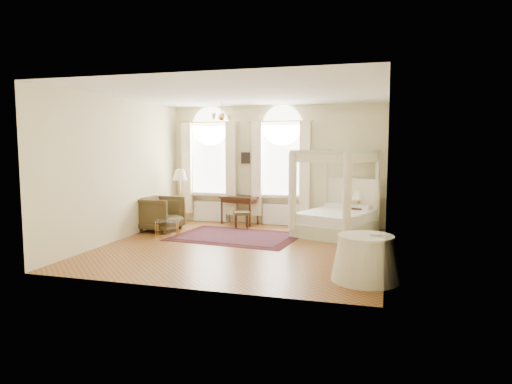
# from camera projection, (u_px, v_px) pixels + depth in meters

# --- Properties ---
(ground) EXTENTS (6.00, 6.00, 0.00)m
(ground) POSITION_uv_depth(u_px,v_px,m) (242.00, 247.00, 9.96)
(ground) COLOR brown
(ground) RESTS_ON ground
(room_walls) EXTENTS (6.00, 6.00, 6.00)m
(room_walls) POSITION_uv_depth(u_px,v_px,m) (242.00, 156.00, 9.75)
(room_walls) COLOR beige
(room_walls) RESTS_ON ground
(window_left) EXTENTS (1.62, 0.27, 3.29)m
(window_left) POSITION_uv_depth(u_px,v_px,m) (210.00, 170.00, 13.07)
(window_left) COLOR silver
(window_left) RESTS_ON room_walls
(window_right) EXTENTS (1.62, 0.27, 3.29)m
(window_right) POSITION_uv_depth(u_px,v_px,m) (281.00, 172.00, 12.49)
(window_right) COLOR silver
(window_right) RESTS_ON room_walls
(chandelier) EXTENTS (0.51, 0.45, 0.50)m
(chandelier) POSITION_uv_depth(u_px,v_px,m) (222.00, 116.00, 11.05)
(chandelier) COLOR gold
(chandelier) RESTS_ON room_walls
(wall_pictures) EXTENTS (2.54, 0.03, 0.39)m
(wall_pictures) POSITION_uv_depth(u_px,v_px,m) (278.00, 157.00, 12.57)
(wall_pictures) COLOR black
(wall_pictures) RESTS_ON room_walls
(canopy_bed) EXTENTS (2.12, 2.33, 2.10)m
(canopy_bed) POSITION_uv_depth(u_px,v_px,m) (335.00, 216.00, 11.27)
(canopy_bed) COLOR beige
(canopy_bed) RESTS_ON ground
(nightstand) EXTENTS (0.50, 0.47, 0.62)m
(nightstand) POSITION_uv_depth(u_px,v_px,m) (356.00, 219.00, 11.79)
(nightstand) COLOR #3C1B10
(nightstand) RESTS_ON ground
(nightstand_lamp) EXTENTS (0.27, 0.27, 0.40)m
(nightstand_lamp) POSITION_uv_depth(u_px,v_px,m) (357.00, 197.00, 11.78)
(nightstand_lamp) COLOR gold
(nightstand_lamp) RESTS_ON nightstand
(writing_desk) EXTENTS (1.16, 0.80, 0.79)m
(writing_desk) POSITION_uv_depth(u_px,v_px,m) (240.00, 200.00, 12.73)
(writing_desk) COLOR #3C1B10
(writing_desk) RESTS_ON ground
(laptop) EXTENTS (0.36, 0.31, 0.02)m
(laptop) POSITION_uv_depth(u_px,v_px,m) (245.00, 196.00, 12.61)
(laptop) COLOR black
(laptop) RESTS_ON writing_desk
(stool) EXTENTS (0.52, 0.52, 0.46)m
(stool) POSITION_uv_depth(u_px,v_px,m) (241.00, 214.00, 12.09)
(stool) COLOR #4C3D20
(stool) RESTS_ON ground
(armchair) EXTENTS (1.05, 1.02, 0.89)m
(armchair) POSITION_uv_depth(u_px,v_px,m) (161.00, 214.00, 11.78)
(armchair) COLOR #41341C
(armchair) RESTS_ON ground
(coffee_table) EXTENTS (0.68, 0.57, 0.39)m
(coffee_table) POSITION_uv_depth(u_px,v_px,m) (167.00, 222.00, 11.07)
(coffee_table) COLOR white
(coffee_table) RESTS_ON ground
(floor_lamp) EXTENTS (0.40, 0.40, 1.54)m
(floor_lamp) POSITION_uv_depth(u_px,v_px,m) (180.00, 178.00, 12.55)
(floor_lamp) COLOR gold
(floor_lamp) RESTS_ON ground
(oriental_rug) EXTENTS (3.14, 2.40, 0.01)m
(oriental_rug) POSITION_uv_depth(u_px,v_px,m) (236.00, 236.00, 11.05)
(oriental_rug) COLOR #3A0E0E
(oriental_rug) RESTS_ON ground
(side_table) EXTENTS (1.11, 1.11, 0.76)m
(side_table) POSITION_uv_depth(u_px,v_px,m) (365.00, 258.00, 7.46)
(side_table) COLOR silver
(side_table) RESTS_ON ground
(book) EXTENTS (0.20, 0.27, 0.02)m
(book) POSITION_uv_depth(u_px,v_px,m) (370.00, 234.00, 7.50)
(book) COLOR black
(book) RESTS_ON side_table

